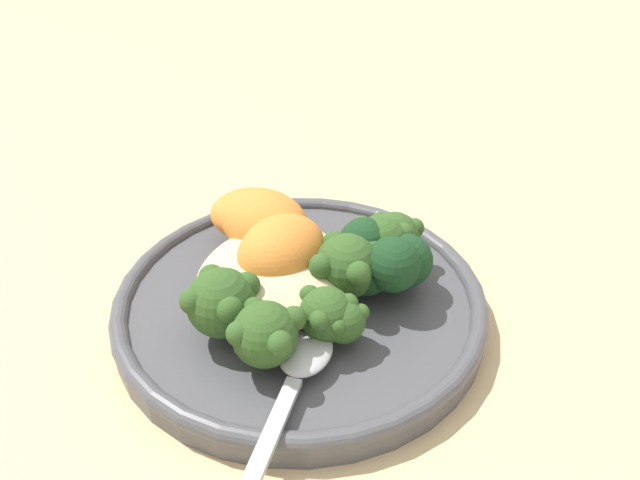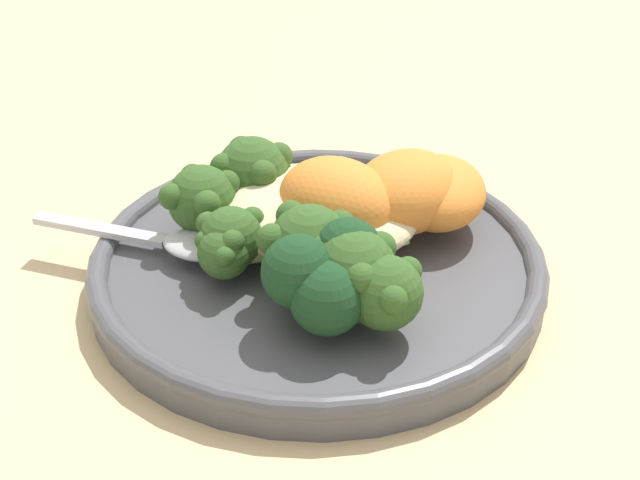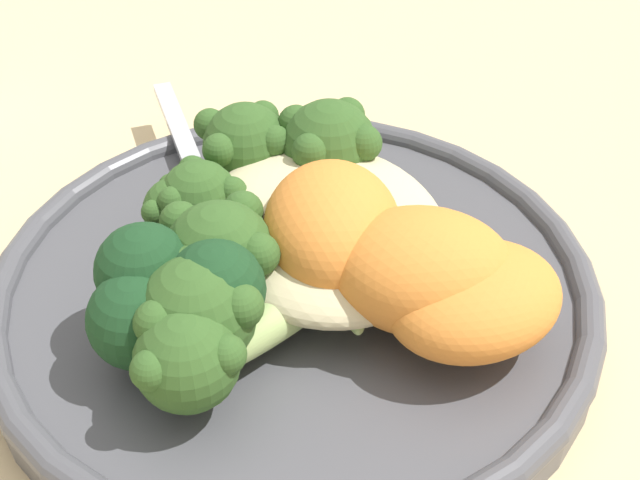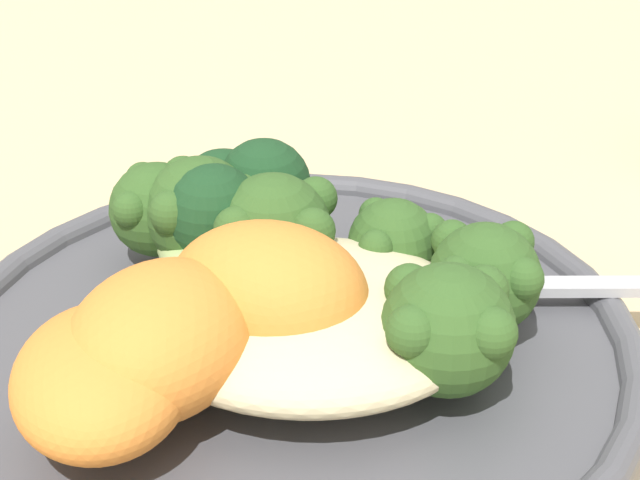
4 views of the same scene
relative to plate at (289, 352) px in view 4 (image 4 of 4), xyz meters
The scene contains 15 objects.
ground_plane 0.02m from the plate, 113.13° to the right, with size 4.00×4.00×0.00m, color #D6B784.
plate is the anchor object (origin of this frame).
quinoa_mound 0.03m from the plate, 122.48° to the left, with size 0.12×0.10×0.03m, color beige.
broccoli_stalk_0 0.06m from the plate, 145.84° to the left, with size 0.12×0.05×0.04m.
broccoli_stalk_1 0.06m from the plate, behind, with size 0.11×0.05×0.04m.
broccoli_stalk_2 0.04m from the plate, 142.47° to the right, with size 0.09×0.09×0.03m.
broccoli_stalk_3 0.03m from the plate, 132.72° to the right, with size 0.08×0.09×0.03m.
broccoli_stalk_4 0.04m from the plate, 70.62° to the right, with size 0.04×0.09×0.04m.
broccoli_stalk_5 0.05m from the plate, 45.95° to the right, with size 0.06×0.12×0.04m.
broccoli_stalk_6 0.06m from the plate, 37.35° to the right, with size 0.08×0.12×0.04m.
sweet_potato_chunk_0 0.06m from the plate, 47.31° to the left, with size 0.07×0.06×0.04m, color orange.
sweet_potato_chunk_1 0.08m from the plate, 46.20° to the left, with size 0.07×0.05×0.03m, color orange.
sweet_potato_chunk_2 0.04m from the plate, 69.13° to the left, with size 0.07×0.05×0.05m, color orange.
kale_tuft 0.06m from the plate, 63.31° to the right, with size 0.06×0.06×0.04m.
spoon 0.08m from the plate, 159.81° to the right, with size 0.13×0.03×0.01m.
Camera 4 is at (-0.02, 0.32, 0.23)m, focal length 60.00 mm.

